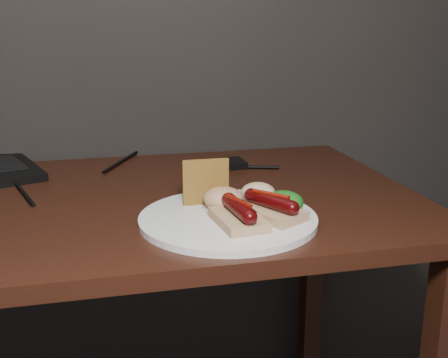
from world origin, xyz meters
TOP-DOWN VIEW (x-y plane):
  - desk at (0.00, 1.38)m, footprint 1.40×0.70m
  - hard_drive at (0.35, 1.57)m, footprint 0.12×0.08m
  - desk_cables at (-0.02, 1.53)m, footprint 0.96×0.44m
  - plate at (0.28, 1.20)m, footprint 0.37×0.37m
  - bread_sausage_center at (0.29, 1.16)m, footprint 0.08×0.12m
  - bread_sausage_right at (0.35, 1.18)m, footprint 0.12×0.13m
  - crispbread at (0.26, 1.27)m, footprint 0.08×0.01m
  - salad_greens at (0.38, 1.20)m, footprint 0.07×0.07m
  - salsa_mound at (0.29, 1.24)m, footprint 0.07×0.07m
  - coleslaw_mound at (0.36, 1.27)m, footprint 0.06×0.06m

SIDE VIEW (x-z plane):
  - desk at x=0.00m, z-range 0.29..1.04m
  - desk_cables at x=-0.02m, z-range 0.75..0.76m
  - plate at x=0.28m, z-range 0.75..0.76m
  - hard_drive at x=0.35m, z-range 0.75..0.77m
  - bread_sausage_center at x=0.29m, z-range 0.76..0.80m
  - bread_sausage_right at x=0.35m, z-range 0.76..0.80m
  - coleslaw_mound at x=0.36m, z-range 0.76..0.80m
  - salad_greens at x=0.38m, z-range 0.76..0.80m
  - salsa_mound at x=0.29m, z-range 0.76..0.80m
  - crispbread at x=0.26m, z-range 0.76..0.85m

